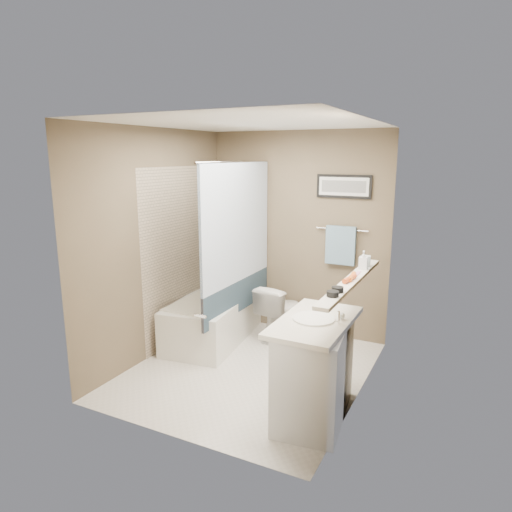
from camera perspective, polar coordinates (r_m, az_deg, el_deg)
The scene contains 34 objects.
ground at distance 4.74m, azimuth -0.83°, elevation -14.06°, with size 2.50×2.50×0.00m, color silver.
ceiling at distance 4.25m, azimuth -0.94°, elevation 16.01°, with size 2.20×2.50×0.04m, color white.
wall_back at distance 5.44m, azimuth 5.09°, elevation 2.73°, with size 2.20×0.04×2.40m, color brown.
wall_front at distance 3.33m, azimuth -10.69°, elevation -3.78°, with size 2.20×0.04×2.40m, color brown.
wall_left at distance 4.92m, azimuth -12.13°, elevation 1.45°, with size 0.04×2.50×2.40m, color brown.
wall_right at distance 3.97m, azimuth 13.09°, elevation -1.23°, with size 0.04×2.50×2.40m, color brown.
tile_surround at distance 5.36m, azimuth -8.81°, elevation 0.29°, with size 0.02×1.55×2.00m, color tan.
curtain_rod at distance 4.87m, azimuth -2.42°, elevation 11.67°, with size 0.02×0.02×1.55m, color silver.
curtain_upper at distance 4.92m, azimuth -2.35°, elevation 4.09°, with size 0.03×1.45×1.28m, color white.
curtain_lower at distance 5.11m, azimuth -2.27°, elevation -5.05°, with size 0.03×1.45×0.36m, color #2A404F.
mirror at distance 3.75m, azimuth 13.01°, elevation 4.51°, with size 0.02×1.60×1.00m, color silver.
shelf at distance 3.87m, azimuth 11.84°, elevation -3.08°, with size 0.12×1.60×0.03m, color silver.
towel_bar at distance 5.24m, azimuth 10.66°, elevation 3.29°, with size 0.02×0.02×0.60m, color silver.
towel at distance 5.25m, azimuth 10.52°, elevation 1.32°, with size 0.34×0.05×0.44m, color #9DCBE4.
art_frame at distance 5.20m, azimuth 10.93°, elevation 8.54°, with size 0.62×0.03×0.26m, color black.
art_mat at distance 5.19m, azimuth 10.89°, elevation 8.53°, with size 0.56×0.00×0.20m, color white.
art_image at distance 5.18m, azimuth 10.88°, elevation 8.53°, with size 0.50×0.00×0.13m, color #595959.
door at distance 3.10m, azimuth -2.42°, elevation -8.74°, with size 0.80×0.02×2.00m, color silver.
door_handle at distance 3.30m, azimuth -7.05°, elevation -7.46°, with size 0.02×0.02×0.10m, color silver.
bathtub at distance 5.45m, azimuth -5.09°, elevation -7.62°, with size 0.70×1.50×0.50m, color white.
tub_rim at distance 5.37m, azimuth -5.15°, elevation -5.11°, with size 0.56×1.36×0.02m, color silver.
toilet at distance 5.38m, azimuth 3.08°, elevation -6.93°, with size 0.37×0.65×0.66m, color silver.
vanity at distance 3.87m, azimuth 7.33°, elevation -14.03°, with size 0.50×0.90×0.80m, color silver.
countertop at distance 3.70m, azimuth 7.36°, elevation -8.18°, with size 0.54×0.96×0.04m, color beige.
sink_basin at distance 3.70m, azimuth 7.22°, elevation -7.75°, with size 0.34×0.34×0.01m, color white.
faucet_spout at distance 3.63m, azimuth 10.25°, elevation -7.56°, with size 0.02×0.02×0.10m, color white.
faucet_knob at distance 3.72m, azimuth 10.68°, elevation -7.36°, with size 0.05×0.05×0.05m, color silver.
candle_bowl_near at distance 3.37m, azimuth 9.57°, elevation -4.68°, with size 0.09×0.09×0.04m, color black.
candle_bowl_far at distance 3.48m, azimuth 10.16°, elevation -4.14°, with size 0.09×0.09×0.04m, color black.
hair_brush_front at distance 3.80m, azimuth 11.61°, elevation -2.78°, with size 0.04×0.04×0.22m, color #D14D1D.
hair_brush_back at distance 3.86m, azimuth 11.88°, elevation -2.54°, with size 0.04×0.04×0.22m, color #D0601D.
pink_comb at distance 4.04m, azimuth 12.55°, elevation -2.15°, with size 0.03×0.16×0.01m, color pink.
glass_jar at distance 4.33m, azimuth 13.61°, elevation -0.61°, with size 0.08×0.08×0.10m, color white.
soap_bottle at distance 4.21m, azimuth 13.27°, elevation -0.48°, with size 0.08×0.08×0.17m, color #999999.
Camera 1 is at (1.95, -3.76, 2.12)m, focal length 32.00 mm.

